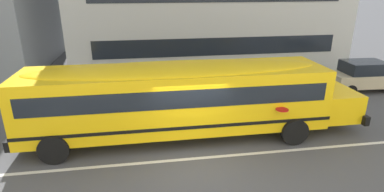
% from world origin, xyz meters
% --- Properties ---
extents(ground_plane, '(400.00, 400.00, 0.00)m').
position_xyz_m(ground_plane, '(0.00, 0.00, 0.00)').
color(ground_plane, '#4C4C4F').
extents(sidewalk_far, '(120.00, 3.00, 0.01)m').
position_xyz_m(sidewalk_far, '(0.00, 8.14, 0.01)').
color(sidewalk_far, gray).
rests_on(sidewalk_far, ground_plane).
extents(lane_centreline, '(110.00, 0.16, 0.01)m').
position_xyz_m(lane_centreline, '(0.00, 0.00, 0.00)').
color(lane_centreline, silver).
rests_on(lane_centreline, ground_plane).
extents(school_bus, '(13.01, 3.11, 2.91)m').
position_xyz_m(school_bus, '(-0.10, 1.72, 1.73)').
color(school_bus, yellow).
rests_on(school_bus, ground_plane).
extents(parked_car_beige_mid_block, '(3.95, 1.97, 1.64)m').
position_xyz_m(parked_car_beige_mid_block, '(10.55, 5.68, 0.84)').
color(parked_car_beige_mid_block, '#C1B28E').
rests_on(parked_car_beige_mid_block, ground_plane).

